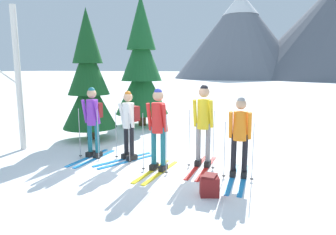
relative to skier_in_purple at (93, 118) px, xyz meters
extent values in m
plane|color=white|center=(1.74, 0.04, -0.98)|extent=(400.00, 400.00, 0.00)
cube|color=#1E84D1|center=(0.11, -0.11, -0.97)|extent=(0.10, 1.57, 0.02)
cube|color=#1E84D1|center=(-0.11, -0.11, -0.97)|extent=(0.10, 1.57, 0.02)
cube|color=black|center=(0.11, -0.01, -0.90)|extent=(0.11, 0.26, 0.12)
cylinder|color=#1E6B7A|center=(0.11, -0.01, -0.45)|extent=(0.11, 0.11, 0.82)
cube|color=black|center=(-0.11, -0.01, -0.90)|extent=(0.11, 0.26, 0.12)
cylinder|color=#1E6B7A|center=(-0.11, -0.01, -0.45)|extent=(0.11, 0.11, 0.82)
cylinder|color=purple|center=(0.00, -0.01, 0.15)|extent=(0.28, 0.28, 0.62)
sphere|color=tan|center=(0.00, -0.01, 0.60)|extent=(0.22, 0.22, 0.22)
sphere|color=#1E6B7A|center=(0.00, -0.01, 0.67)|extent=(0.17, 0.17, 0.17)
cylinder|color=purple|center=(0.18, -0.07, 0.17)|extent=(0.08, 0.20, 0.59)
cylinder|color=purple|center=(-0.18, -0.07, 0.17)|extent=(0.08, 0.20, 0.59)
cylinder|color=#A5A5AD|center=(0.27, -0.19, -0.37)|extent=(0.02, 0.02, 1.24)
cylinder|color=black|center=(0.27, -0.19, -0.92)|extent=(0.07, 0.07, 0.01)
cylinder|color=#A5A5AD|center=(-0.27, -0.19, -0.37)|extent=(0.02, 0.02, 1.24)
cylinder|color=black|center=(-0.27, -0.19, -0.92)|extent=(0.07, 0.07, 0.01)
cube|color=maroon|center=(0.00, 0.16, 0.18)|extent=(0.26, 0.16, 0.36)
cube|color=#1E84D1|center=(0.96, 0.01, -0.97)|extent=(0.77, 1.54, 0.02)
cube|color=#1E84D1|center=(0.76, 0.10, -0.97)|extent=(0.77, 1.54, 0.02)
cube|color=black|center=(1.01, 0.10, -0.90)|extent=(0.21, 0.28, 0.12)
cylinder|color=black|center=(1.01, 0.10, -0.47)|extent=(0.11, 0.11, 0.79)
cube|color=black|center=(0.81, 0.19, -0.90)|extent=(0.21, 0.28, 0.12)
cylinder|color=black|center=(0.81, 0.19, -0.47)|extent=(0.11, 0.11, 0.79)
cylinder|color=white|center=(0.91, 0.15, 0.10)|extent=(0.28, 0.28, 0.59)
sphere|color=tan|center=(0.91, 0.15, 0.54)|extent=(0.21, 0.21, 0.21)
sphere|color=#B76019|center=(0.91, 0.15, 0.60)|extent=(0.16, 0.16, 0.16)
cylinder|color=white|center=(1.04, 0.02, 0.12)|extent=(0.15, 0.21, 0.56)
cylinder|color=white|center=(0.72, 0.17, 0.12)|extent=(0.15, 0.21, 0.56)
cylinder|color=#A5A5AD|center=(1.08, -0.13, -0.39)|extent=(0.02, 0.02, 1.19)
cylinder|color=black|center=(1.08, -0.13, -0.92)|extent=(0.07, 0.07, 0.01)
cylinder|color=#A5A5AD|center=(0.59, 0.09, -0.39)|extent=(0.02, 0.02, 1.19)
cylinder|color=black|center=(0.59, 0.09, -0.92)|extent=(0.07, 0.07, 0.01)
cube|color=maroon|center=(0.98, 0.30, 0.13)|extent=(0.30, 0.25, 0.36)
cube|color=yellow|center=(1.98, -0.39, -0.97)|extent=(0.15, 1.60, 0.02)
cube|color=yellow|center=(1.76, -0.39, -0.97)|extent=(0.15, 1.60, 0.02)
cube|color=black|center=(1.99, -0.29, -0.90)|extent=(0.12, 0.26, 0.12)
cylinder|color=#1E6B7A|center=(1.99, -0.29, -0.44)|extent=(0.11, 0.11, 0.84)
cube|color=black|center=(1.77, -0.29, -0.90)|extent=(0.12, 0.26, 0.12)
cylinder|color=#1E6B7A|center=(1.77, -0.29, -0.44)|extent=(0.11, 0.11, 0.84)
cylinder|color=red|center=(1.88, -0.29, 0.17)|extent=(0.28, 0.28, 0.63)
sphere|color=tan|center=(1.88, -0.29, 0.64)|extent=(0.23, 0.23, 0.23)
sphere|color=#2D389E|center=(1.88, -0.29, 0.71)|extent=(0.17, 0.17, 0.17)
cylinder|color=red|center=(2.06, -0.36, 0.19)|extent=(0.09, 0.21, 0.60)
cylinder|color=red|center=(1.70, -0.34, 0.19)|extent=(0.09, 0.21, 0.60)
cylinder|color=#A5A5AD|center=(2.14, -0.48, -0.35)|extent=(0.02, 0.02, 1.26)
cylinder|color=black|center=(2.14, -0.48, -0.92)|extent=(0.07, 0.07, 0.01)
cylinder|color=#A5A5AD|center=(1.60, -0.46, -0.35)|extent=(0.02, 0.02, 1.26)
cylinder|color=black|center=(1.60, -0.46, -0.92)|extent=(0.07, 0.07, 0.01)
cube|color=red|center=(2.80, 0.25, -0.97)|extent=(0.15, 1.71, 0.02)
cube|color=red|center=(2.58, 0.24, -0.97)|extent=(0.15, 1.71, 0.02)
cube|color=black|center=(2.80, 0.35, -0.90)|extent=(0.12, 0.26, 0.12)
cylinder|color=gray|center=(2.80, 0.35, -0.43)|extent=(0.11, 0.11, 0.87)
cube|color=black|center=(2.58, 0.34, -0.90)|extent=(0.12, 0.26, 0.12)
cylinder|color=gray|center=(2.58, 0.34, -0.43)|extent=(0.11, 0.11, 0.87)
cylinder|color=yellow|center=(2.69, 0.34, 0.21)|extent=(0.28, 0.28, 0.65)
sphere|color=tan|center=(2.69, 0.34, 0.69)|extent=(0.24, 0.24, 0.24)
sphere|color=black|center=(2.69, 0.34, 0.76)|extent=(0.18, 0.18, 0.18)
cylinder|color=yellow|center=(2.87, 0.29, 0.23)|extent=(0.09, 0.21, 0.62)
cylinder|color=yellow|center=(2.51, 0.27, 0.23)|extent=(0.09, 0.21, 0.62)
cylinder|color=#A5A5AD|center=(2.96, 0.17, -0.33)|extent=(0.02, 0.02, 1.31)
cylinder|color=black|center=(2.96, 0.17, -0.92)|extent=(0.07, 0.07, 0.01)
cylinder|color=#A5A5AD|center=(2.42, 0.15, -0.33)|extent=(0.02, 0.02, 1.31)
cylinder|color=black|center=(2.42, 0.15, -0.92)|extent=(0.07, 0.07, 0.01)
cube|color=#99661E|center=(2.68, 0.51, 0.25)|extent=(0.27, 0.17, 0.36)
cube|color=#1E84D1|center=(3.66, -0.13, -0.97)|extent=(0.21, 1.80, 0.02)
cube|color=#1E84D1|center=(3.44, -0.14, -0.97)|extent=(0.21, 1.80, 0.02)
cube|color=black|center=(3.65, -0.03, -0.90)|extent=(0.13, 0.27, 0.12)
cylinder|color=black|center=(3.65, -0.03, -0.48)|extent=(0.11, 0.11, 0.78)
cube|color=black|center=(3.43, -0.04, -0.90)|extent=(0.13, 0.27, 0.12)
cylinder|color=black|center=(3.43, -0.04, -0.48)|extent=(0.11, 0.11, 0.78)
cylinder|color=orange|center=(3.54, -0.04, 0.08)|extent=(0.28, 0.28, 0.58)
sphere|color=tan|center=(3.54, -0.04, 0.51)|extent=(0.21, 0.21, 0.21)
sphere|color=gray|center=(3.54, -0.04, 0.57)|extent=(0.16, 0.16, 0.16)
cylinder|color=orange|center=(3.73, -0.08, 0.10)|extent=(0.09, 0.20, 0.55)
cylinder|color=orange|center=(3.37, -0.11, 0.10)|extent=(0.09, 0.20, 0.55)
cylinder|color=#A5A5AD|center=(3.82, -0.20, -0.40)|extent=(0.02, 0.02, 1.16)
cylinder|color=black|center=(3.82, -0.20, -0.92)|extent=(0.07, 0.07, 0.01)
cylinder|color=#A5A5AD|center=(3.29, -0.23, -0.40)|extent=(0.02, 0.02, 1.16)
cylinder|color=black|center=(3.29, -0.23, -0.92)|extent=(0.07, 0.07, 0.01)
cube|color=black|center=(3.53, 0.13, 0.11)|extent=(0.27, 0.18, 0.36)
cylinder|color=#51381E|center=(-1.27, 1.55, -0.60)|extent=(0.24, 0.24, 0.76)
cone|color=#14471E|center=(-1.27, 1.55, 0.20)|extent=(1.63, 1.63, 1.61)
cone|color=#14471E|center=(-1.27, 1.55, 1.22)|extent=(1.25, 1.25, 1.61)
cone|color=#14471E|center=(-1.27, 1.55, 2.16)|extent=(0.89, 0.89, 1.61)
cylinder|color=#51381E|center=(-0.86, 4.24, -0.51)|extent=(0.29, 0.29, 0.94)
cone|color=#195628|center=(-0.86, 4.24, 0.48)|extent=(2.01, 2.01, 1.98)
cone|color=#195628|center=(-0.86, 4.24, 1.73)|extent=(1.54, 1.54, 1.98)
cone|color=#195628|center=(-0.86, 4.24, 2.88)|extent=(1.10, 1.10, 1.98)
cylinder|color=silver|center=(-2.25, -0.11, 0.91)|extent=(0.16, 0.16, 3.79)
cylinder|color=silver|center=(-2.53, -0.16, 0.96)|extent=(0.59, 0.18, 0.42)
cylinder|color=silver|center=(-2.45, 0.07, 2.05)|extent=(0.40, 0.43, 0.47)
cube|color=maroon|center=(3.23, -1.14, -0.81)|extent=(0.39, 0.34, 0.34)
cube|color=maroon|center=(3.23, -1.14, -0.62)|extent=(0.22, 0.28, 0.04)
cone|color=slate|center=(-6.99, 62.79, 8.18)|extent=(28.51, 28.51, 18.33)
cone|color=white|center=(-6.99, 62.79, 14.96)|extent=(7.81, 7.81, 4.78)
camera|label=1|loc=(4.45, -5.97, 1.20)|focal=32.14mm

